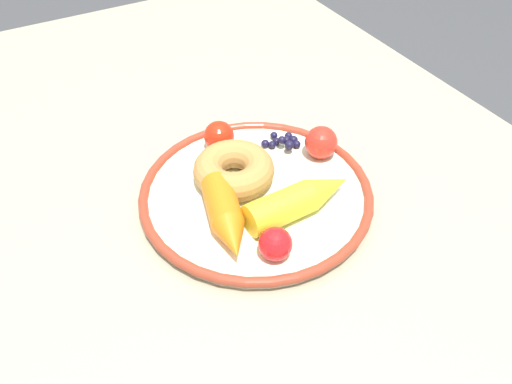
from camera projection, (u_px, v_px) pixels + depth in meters
dining_table at (261, 221)px, 0.73m from camera, size 1.18×0.74×0.71m
plate at (256, 194)px, 0.63m from camera, size 0.28×0.28×0.02m
carrot_orange at (226, 217)px, 0.57m from camera, size 0.12×0.07×0.04m
carrot_yellow at (300, 199)px, 0.59m from camera, size 0.04×0.14×0.04m
donut at (234, 170)px, 0.63m from camera, size 0.13×0.13×0.04m
blueberry_pile at (284, 142)px, 0.68m from camera, size 0.05×0.05×0.02m
tomato_near at (219, 136)px, 0.67m from camera, size 0.04×0.04×0.04m
tomato_mid at (321, 142)px, 0.66m from camera, size 0.04×0.04×0.04m
tomato_far at (275, 244)px, 0.54m from camera, size 0.04×0.04×0.04m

